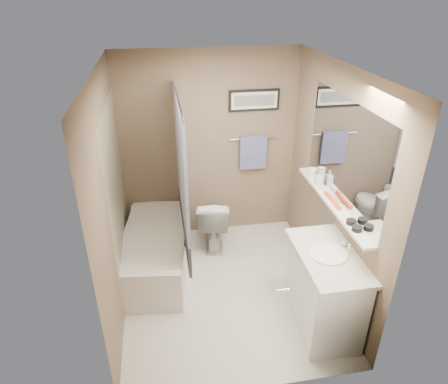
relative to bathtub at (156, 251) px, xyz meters
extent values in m
plane|color=beige|center=(0.75, -0.50, -0.25)|extent=(2.50, 2.50, 0.00)
cube|color=silver|center=(0.75, -0.50, 2.13)|extent=(2.20, 2.50, 0.04)
cube|color=brown|center=(0.75, 0.73, 0.95)|extent=(2.20, 0.04, 2.40)
cube|color=brown|center=(0.75, -1.73, 0.95)|extent=(2.20, 0.04, 2.40)
cube|color=brown|center=(-0.33, -0.50, 0.95)|extent=(0.04, 2.50, 2.40)
cube|color=brown|center=(1.83, -0.50, 0.95)|extent=(0.04, 2.50, 2.40)
cube|color=tan|center=(-0.34, 0.00, 0.75)|extent=(0.02, 1.55, 2.00)
cylinder|color=silver|center=(0.35, 0.00, 1.80)|extent=(0.02, 1.55, 0.02)
cube|color=silver|center=(0.35, 0.00, 1.15)|extent=(0.03, 1.45, 1.28)
cube|color=#263348|center=(0.35, 0.00, 0.33)|extent=(0.03, 1.45, 0.36)
cube|color=silver|center=(1.84, -0.65, 1.37)|extent=(0.02, 1.60, 1.00)
cube|color=silver|center=(1.79, -0.65, 0.85)|extent=(0.12, 1.60, 0.03)
cylinder|color=silver|center=(1.30, 0.72, 1.05)|extent=(0.60, 0.02, 0.02)
cube|color=#808ABA|center=(1.30, 0.70, 0.87)|extent=(0.34, 0.05, 0.44)
cube|color=black|center=(1.30, 0.73, 1.53)|extent=(0.62, 0.02, 0.26)
cube|color=white|center=(1.30, 0.72, 1.53)|extent=(0.56, 0.00, 0.20)
cube|color=#595959|center=(1.30, 0.72, 1.53)|extent=(0.50, 0.00, 0.13)
cube|color=silver|center=(1.30, -1.74, 0.75)|extent=(0.80, 0.02, 2.00)
cylinder|color=silver|center=(0.97, -1.69, 0.75)|extent=(0.10, 0.02, 0.02)
cube|color=silver|center=(0.00, 0.00, 0.00)|extent=(0.89, 1.58, 0.50)
cube|color=silver|center=(0.00, 0.00, 0.25)|extent=(0.56, 1.36, 0.02)
imported|color=silver|center=(0.74, 0.40, 0.09)|extent=(0.48, 0.73, 0.69)
cube|color=silver|center=(1.60, -1.13, 0.15)|extent=(0.56, 0.93, 0.80)
cube|color=beige|center=(1.59, -1.13, 0.57)|extent=(0.54, 0.96, 0.04)
cylinder|color=white|center=(1.58, -1.13, 0.60)|extent=(0.34, 0.34, 0.01)
cylinder|color=white|center=(1.78, -1.13, 0.64)|extent=(0.02, 0.02, 0.10)
sphere|color=silver|center=(1.78, -1.03, 0.62)|extent=(0.05, 0.05, 0.05)
cylinder|color=black|center=(1.79, -1.18, 0.89)|extent=(0.09, 0.09, 0.04)
cylinder|color=black|center=(1.79, -1.07, 0.89)|extent=(0.09, 0.09, 0.04)
cylinder|color=#ED5921|center=(1.79, -0.73, 0.89)|extent=(0.05, 0.22, 0.04)
cylinder|color=#DE451F|center=(1.79, -0.62, 0.89)|extent=(0.06, 0.22, 0.04)
cube|color=pink|center=(1.79, -0.43, 0.87)|extent=(0.04, 0.16, 0.01)
cylinder|color=white|center=(1.79, -0.08, 0.92)|extent=(0.08, 0.08, 0.10)
imported|color=#999999|center=(1.79, -0.29, 0.94)|extent=(0.08, 0.08, 0.15)
camera|label=1|loc=(0.15, -3.87, 2.80)|focal=32.00mm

